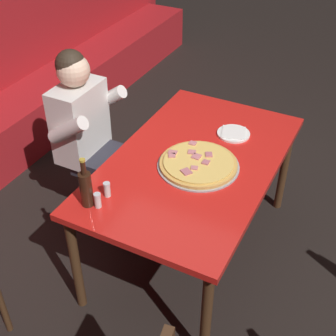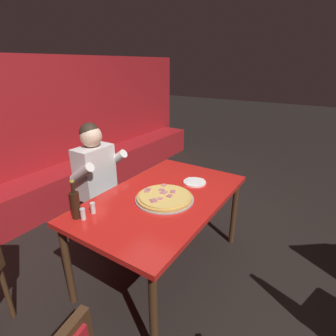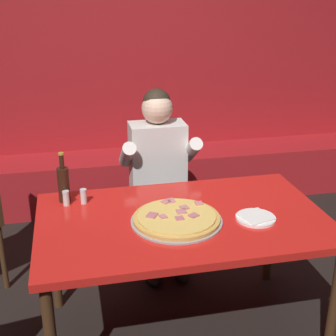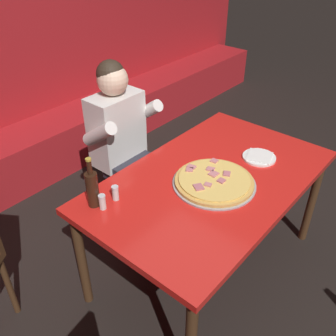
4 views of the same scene
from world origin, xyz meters
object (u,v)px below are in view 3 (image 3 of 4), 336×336
object	(u,v)px
shaker_parmesan	(66,199)
main_dining_table	(183,229)
shaker_red_pepper_flakes	(84,197)
plate_white_paper	(256,218)
pizza	(177,218)
beer_bottle	(64,183)
diner_seated_blue_shirt	(160,174)

from	to	relation	value
shaker_parmesan	main_dining_table	bearing A→B (deg)	-24.62
shaker_parmesan	shaker_red_pepper_flakes	distance (m)	0.10
main_dining_table	plate_white_paper	world-z (taller)	plate_white_paper
pizza	beer_bottle	bearing A→B (deg)	146.08
main_dining_table	shaker_red_pepper_flakes	distance (m)	0.59
pizza	main_dining_table	bearing A→B (deg)	45.84
main_dining_table	beer_bottle	size ratio (longest dim) A/B	5.26
shaker_red_pepper_flakes	diner_seated_blue_shirt	bearing A→B (deg)	41.84
beer_bottle	shaker_red_pepper_flakes	bearing A→B (deg)	-27.20
shaker_red_pepper_flakes	shaker_parmesan	bearing A→B (deg)	-177.05
beer_bottle	shaker_parmesan	world-z (taller)	beer_bottle
pizza	diner_seated_blue_shirt	bearing A→B (deg)	84.86
beer_bottle	shaker_red_pepper_flakes	distance (m)	0.14
shaker_red_pepper_flakes	diner_seated_blue_shirt	world-z (taller)	diner_seated_blue_shirt
plate_white_paper	shaker_red_pepper_flakes	size ratio (longest dim) A/B	2.44
main_dining_table	pizza	distance (m)	0.11
shaker_parmesan	pizza	bearing A→B (deg)	-29.99
pizza	beer_bottle	size ratio (longest dim) A/B	1.64
shaker_red_pepper_flakes	diner_seated_blue_shirt	xyz separation A→B (m)	(0.53, 0.48, -0.09)
plate_white_paper	diner_seated_blue_shirt	size ratio (longest dim) A/B	0.16
main_dining_table	shaker_parmesan	distance (m)	0.67
beer_bottle	shaker_red_pepper_flakes	xyz separation A→B (m)	(0.10, -0.05, -0.07)
shaker_red_pepper_flakes	main_dining_table	bearing A→B (deg)	-29.06
plate_white_paper	beer_bottle	bearing A→B (deg)	155.67
shaker_parmesan	beer_bottle	bearing A→B (deg)	98.08
shaker_parmesan	diner_seated_blue_shirt	bearing A→B (deg)	37.45
pizza	plate_white_paper	distance (m)	0.42
pizza	shaker_red_pepper_flakes	size ratio (longest dim) A/B	5.57
shaker_parmesan	diner_seated_blue_shirt	size ratio (longest dim) A/B	0.07
main_dining_table	shaker_red_pepper_flakes	world-z (taller)	shaker_red_pepper_flakes
main_dining_table	diner_seated_blue_shirt	world-z (taller)	diner_seated_blue_shirt
pizza	plate_white_paper	bearing A→B (deg)	-8.54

